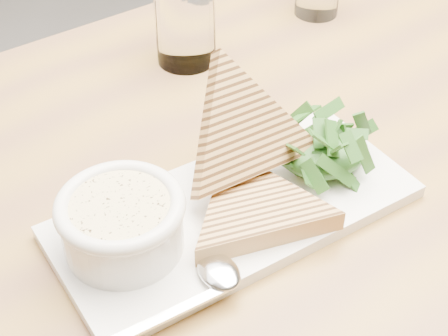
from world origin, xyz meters
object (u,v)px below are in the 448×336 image
glass_near (185,20)px  soup_bowl (123,229)px  table_top (297,185)px  platter (235,211)px

glass_near → soup_bowl: bearing=-129.6°
table_top → soup_bowl: 0.22m
table_top → glass_near: 0.27m
platter → glass_near: (0.11, 0.28, 0.05)m
soup_bowl → glass_near: size_ratio=0.94×
glass_near → table_top: bearing=-92.6°
table_top → platter: (-0.10, -0.02, 0.03)m
table_top → soup_bowl: soup_bowl is taller
soup_bowl → glass_near: bearing=50.4°
soup_bowl → glass_near: (0.22, 0.27, 0.02)m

